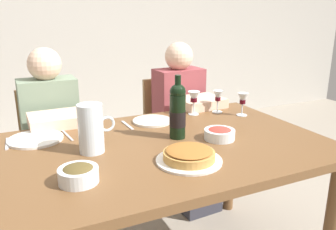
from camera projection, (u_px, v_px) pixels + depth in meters
back_wall at (67, 8)px, 3.64m from camera, size 8.00×0.10×2.80m
dining_table at (169, 161)px, 1.68m from camera, size 1.50×1.00×0.76m
wine_bottle at (178, 111)px, 1.69m from camera, size 0.08×0.08×0.31m
water_pitcher at (91, 131)px, 1.52m from camera, size 0.17×0.11×0.22m
baked_tart at (189, 156)px, 1.44m from camera, size 0.28×0.28×0.06m
salad_bowl at (220, 133)px, 1.70m from camera, size 0.15×0.15×0.06m
olive_bowl at (78, 174)px, 1.26m from camera, size 0.15×0.15×0.07m
wine_glass_left_diner at (243, 100)px, 2.06m from camera, size 0.06×0.06×0.14m
wine_glass_right_diner at (194, 98)px, 2.08m from camera, size 0.07×0.07×0.14m
wine_glass_centre at (218, 97)px, 2.13m from camera, size 0.06×0.06×0.14m
dinner_plate_left_setting at (36, 139)px, 1.69m from camera, size 0.26×0.26×0.01m
dinner_plate_right_setting at (152, 121)px, 1.97m from camera, size 0.22×0.22×0.01m
fork_left_setting at (7, 144)px, 1.64m from camera, size 0.02×0.16×0.00m
knife_left_setting at (67, 135)px, 1.75m from camera, size 0.03×0.18×0.00m
knife_right_setting at (176, 118)px, 2.03m from camera, size 0.01×0.18×0.00m
spoon_right_setting at (127, 125)px, 1.91m from camera, size 0.02×0.16×0.00m
chair_left at (51, 145)px, 2.34m from camera, size 0.41×0.41×0.87m
diner_left at (55, 140)px, 2.10m from camera, size 0.34×0.51×1.16m
chair_right at (171, 127)px, 2.70m from camera, size 0.42×0.42×0.87m
diner_right at (186, 121)px, 2.46m from camera, size 0.35×0.52×1.16m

